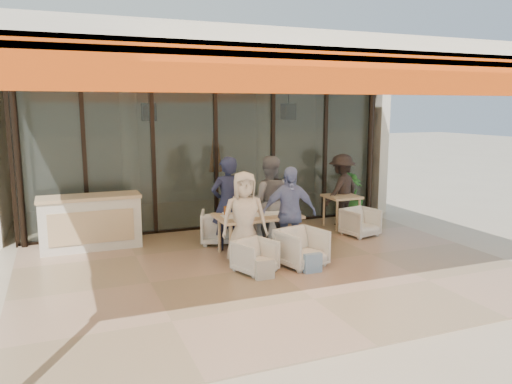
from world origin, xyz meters
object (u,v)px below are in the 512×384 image
at_px(side_table, 342,200).
at_px(potted_palm, 351,195).
at_px(chair_near_left, 255,255).
at_px(chair_far_left, 219,226).
at_px(diner_periwinkle, 289,213).
at_px(diner_grey, 269,201).
at_px(side_chair, 360,221).
at_px(standing_woman, 342,190).
at_px(host_counter, 91,222).
at_px(dining_table, 257,218).
at_px(diner_navy, 227,204).
at_px(chair_near_right, 302,246).
at_px(chair_far_right, 259,222).
at_px(diner_cream, 244,218).

distance_m(side_table, potted_palm, 1.08).
bearing_deg(chair_near_left, chair_far_left, 68.60).
bearing_deg(diner_periwinkle, diner_grey, 101.84).
distance_m(chair_far_left, side_chair, 2.94).
relative_size(diner_periwinkle, standing_woman, 1.02).
xyz_separation_m(host_counter, dining_table, (2.78, -1.45, 0.16)).
relative_size(diner_navy, potted_palm, 1.53).
bearing_deg(chair_near_right, dining_table, 98.98).
xyz_separation_m(chair_near_left, diner_grey, (0.84, 1.40, 0.58)).
height_order(chair_far_left, chair_far_right, chair_far_left).
relative_size(side_chair, potted_palm, 0.56).
bearing_deg(diner_navy, host_counter, -29.43).
xyz_separation_m(dining_table, diner_navy, (-0.41, 0.44, 0.20)).
height_order(dining_table, potted_palm, potted_palm).
relative_size(chair_near_left, diner_grey, 0.34).
distance_m(dining_table, diner_cream, 0.63).
distance_m(diner_navy, diner_grey, 0.84).
bearing_deg(chair_far_left, diner_periwinkle, 139.69).
relative_size(diner_cream, diner_periwinkle, 0.97).
distance_m(chair_near_left, diner_periwinkle, 1.11).
bearing_deg(diner_periwinkle, chair_near_left, -137.39).
xyz_separation_m(chair_near_left, diner_navy, (0.00, 1.40, 0.59)).
distance_m(chair_near_left, chair_near_right, 0.84).
bearing_deg(host_counter, potted_palm, 4.51).
relative_size(chair_far_right, side_table, 0.96).
distance_m(chair_near_left, potted_palm, 4.63).
bearing_deg(chair_far_right, chair_near_left, 48.93).
bearing_deg(dining_table, side_table, 24.54).
distance_m(host_counter, chair_far_right, 3.26).
bearing_deg(side_chair, diner_cream, -176.05).
distance_m(chair_far_left, diner_grey, 1.10).
distance_m(chair_near_right, side_table, 2.94).
bearing_deg(potted_palm, chair_near_right, -134.03).
bearing_deg(diner_cream, chair_near_right, -21.08).
xyz_separation_m(host_counter, diner_periwinkle, (3.21, -1.90, 0.30)).
bearing_deg(diner_navy, chair_near_left, 83.51).
bearing_deg(diner_periwinkle, diner_navy, 144.87).
height_order(chair_near_left, chair_near_right, chair_near_right).
relative_size(chair_far_right, diner_periwinkle, 0.43).
height_order(diner_periwinkle, potted_palm, diner_periwinkle).
relative_size(chair_far_left, chair_far_right, 1.01).
height_order(chair_far_right, diner_grey, diner_grey).
height_order(host_counter, side_chair, host_counter).
height_order(diner_navy, diner_grey, diner_navy).
height_order(chair_far_right, diner_navy, diner_navy).
height_order(dining_table, diner_grey, diner_grey).
distance_m(chair_near_right, diner_grey, 1.49).
bearing_deg(host_counter, chair_far_left, -11.99).
height_order(chair_near_left, diner_navy, diner_navy).
xyz_separation_m(chair_far_right, diner_cream, (-0.84, -1.40, 0.44)).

